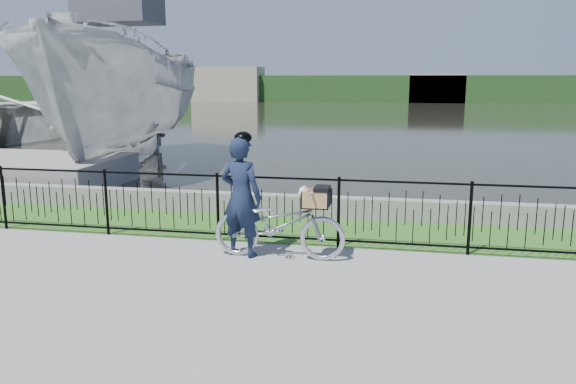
# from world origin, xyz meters

# --- Properties ---
(ground) EXTENTS (120.00, 120.00, 0.00)m
(ground) POSITION_xyz_m (0.00, 0.00, 0.00)
(ground) COLOR gray
(ground) RESTS_ON ground
(grass_strip) EXTENTS (60.00, 2.00, 0.01)m
(grass_strip) POSITION_xyz_m (0.00, 2.60, 0.00)
(grass_strip) COLOR #31621E
(grass_strip) RESTS_ON ground
(water) EXTENTS (120.00, 120.00, 0.00)m
(water) POSITION_xyz_m (0.00, 33.00, 0.00)
(water) COLOR black
(water) RESTS_ON ground
(quay_wall) EXTENTS (60.00, 0.30, 0.40)m
(quay_wall) POSITION_xyz_m (0.00, 3.60, 0.20)
(quay_wall) COLOR gray
(quay_wall) RESTS_ON ground
(fence) EXTENTS (14.00, 0.06, 1.15)m
(fence) POSITION_xyz_m (0.00, 1.60, 0.58)
(fence) COLOR black
(fence) RESTS_ON ground
(far_treeline) EXTENTS (120.00, 6.00, 3.00)m
(far_treeline) POSITION_xyz_m (0.00, 60.00, 1.50)
(far_treeline) COLOR #21451A
(far_treeline) RESTS_ON ground
(far_building_left) EXTENTS (8.00, 4.00, 4.00)m
(far_building_left) POSITION_xyz_m (-18.00, 58.00, 2.00)
(far_building_left) COLOR gray
(far_building_left) RESTS_ON ground
(far_building_right) EXTENTS (6.00, 3.00, 3.20)m
(far_building_right) POSITION_xyz_m (6.00, 58.50, 1.60)
(far_building_right) COLOR gray
(far_building_right) RESTS_ON ground
(bicycle_rig) EXTENTS (1.99, 0.69, 1.14)m
(bicycle_rig) POSITION_xyz_m (0.19, 0.92, 0.53)
(bicycle_rig) COLOR silver
(bicycle_rig) RESTS_ON ground
(cyclist) EXTENTS (0.76, 0.59, 1.90)m
(cyclist) POSITION_xyz_m (-0.40, 0.91, 0.94)
(cyclist) COLOR #121C33
(cyclist) RESTS_ON ground
(boat_near) EXTENTS (5.65, 10.90, 5.81)m
(boat_near) POSITION_xyz_m (-6.16, 8.60, 2.11)
(boat_near) COLOR #B9BAB9
(boat_near) RESTS_ON water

